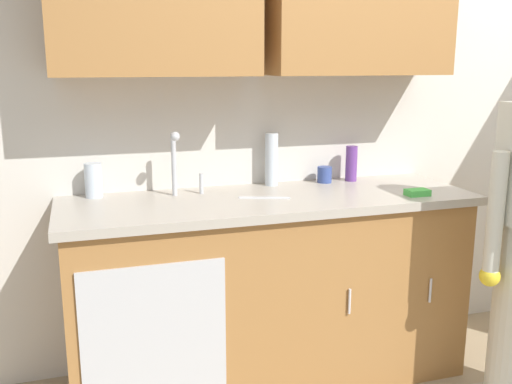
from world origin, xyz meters
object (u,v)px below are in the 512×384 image
bottle_soap (93,180)px  bottle_water_tall (272,159)px  sink (189,205)px  knife_on_counter (264,198)px  bottle_dish_liquid (351,164)px  cup_by_sink (325,175)px  sponge (417,192)px

bottle_soap → bottle_water_tall: bearing=0.6°
sink → bottle_water_tall: sink is taller
bottle_water_tall → knife_on_counter: size_ratio=1.13×
sink → bottle_dish_liquid: 0.95m
sink → bottle_water_tall: bearing=25.4°
bottle_water_tall → knife_on_counter: 0.33m
cup_by_sink → knife_on_counter: 0.49m
bottle_water_tall → cup_by_sink: 0.31m
sponge → bottle_water_tall: bearing=143.5°
sink → sponge: 1.09m
bottle_dish_liquid → sink: bearing=-167.3°
bottle_water_tall → bottle_dish_liquid: bearing=-2.5°
bottle_dish_liquid → knife_on_counter: bottle_dish_liquid is taller
knife_on_counter → bottle_water_tall: bearing=-95.4°
knife_on_counter → sponge: sponge is taller
bottle_dish_liquid → knife_on_counter: bearing=-156.3°
bottle_soap → sink: bearing=-28.2°
sink → sponge: bearing=-11.0°
sink → bottle_dish_liquid: size_ratio=2.67×
sink → cup_by_sink: (0.77, 0.21, 0.06)m
bottle_dish_liquid → sponge: bearing=-71.0°
sink → knife_on_counter: bearing=-7.1°
bottle_water_tall → knife_on_counter: bottle_water_tall is taller
cup_by_sink → sponge: (0.30, -0.42, -0.03)m
sponge → sink: bearing=169.0°
sink → bottle_soap: sink is taller
bottle_dish_liquid → bottle_soap: (-1.33, 0.01, -0.01)m
bottle_water_tall → cup_by_sink: bearing=-3.4°
sink → bottle_soap: size_ratio=3.07×
sink → sponge: sink is taller
bottle_soap → cup_by_sink: size_ratio=1.92×
bottle_water_tall → sponge: (0.59, -0.43, -0.12)m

